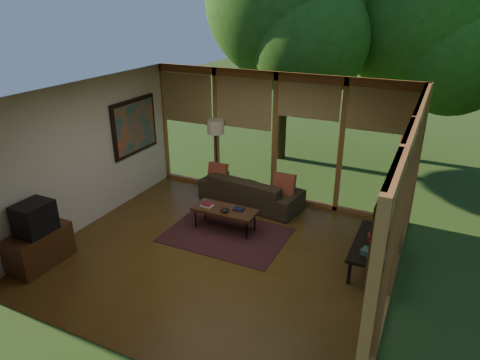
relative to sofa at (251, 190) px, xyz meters
The scene contains 25 objects.
floor 2.05m from the sofa, 81.19° to the right, with size 5.50×5.50×0.00m, color brown.
ceiling 3.13m from the sofa, 81.19° to the right, with size 5.50×5.50×0.00m, color white.
wall_left 3.32m from the sofa, 140.66° to the right, with size 0.04×5.00×2.70m, color silver.
wall_front 4.63m from the sofa, 86.06° to the right, with size 5.50×0.04×2.70m, color silver.
window_wall_back 1.19m from the sofa, 58.19° to the left, with size 5.50×0.12×2.70m, color #A46633.
window_wall_right 3.80m from the sofa, 33.17° to the right, with size 0.12×5.00×2.70m, color #A46633.
tree_nw 4.80m from the sofa, 98.66° to the left, with size 3.94×3.94×5.96m.
tree_ne 6.01m from the sofa, 59.17° to the left, with size 3.89×3.89×5.50m.
rug 1.44m from the sofa, 84.61° to the right, with size 2.17×1.53×0.01m, color maroon.
sofa is the anchor object (origin of this frame).
pillow_left 0.80m from the sofa, behind, with size 0.41×0.14×0.41m, color maroon.
pillow_right 0.80m from the sofa, ahead, with size 0.43×0.14×0.43m, color maroon.
ct_book_lower 1.31m from the sofa, 104.90° to the right, with size 0.22×0.16×0.03m, color beige.
ct_book_upper 1.31m from the sofa, 104.90° to the right, with size 0.16×0.12×0.03m, color maroon.
ct_book_side 1.17m from the sofa, 76.81° to the right, with size 0.20×0.15×0.03m, color black.
ct_bowl 1.32m from the sofa, 87.16° to the right, with size 0.16×0.16×0.07m, color black.
media_cabinet 4.12m from the sofa, 121.59° to the right, with size 0.50×1.00×0.60m, color #4F2B15.
television 4.15m from the sofa, 121.35° to the right, with size 0.45×0.55×0.50m, color black.
console_book_a 3.20m from the sofa, 31.95° to the right, with size 0.24×0.17×0.09m, color #355D4C.
console_book_b 2.99m from the sofa, 24.58° to the right, with size 0.22×0.16×0.10m, color maroon.
console_book_c 2.84m from the sofa, 17.22° to the right, with size 0.20×0.14×0.05m, color beige.
floor_lamp 1.48m from the sofa, 163.99° to the left, with size 0.36×0.36×1.65m.
coffee_table 1.21m from the sofa, 89.29° to the right, with size 1.20×0.50×0.43m.
side_console 3.00m from the sofa, 25.45° to the right, with size 0.60×1.40×0.46m.
wall_painting 2.77m from the sofa, 165.98° to the right, with size 0.06×1.35×1.15m.
Camera 1 is at (3.00, -5.47, 3.99)m, focal length 32.00 mm.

